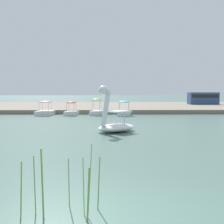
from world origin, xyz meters
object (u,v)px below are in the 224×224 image
at_px(swan_boat, 115,123).
at_px(pedal_boat_pink, 45,111).
at_px(pedal_boat_cyan, 124,111).
at_px(parked_van, 203,98).
at_px(pedal_boat_lime, 97,111).
at_px(pedal_boat_red, 71,111).

height_order(swan_boat, pedal_boat_pink, swan_boat).
bearing_deg(pedal_boat_pink, pedal_boat_cyan, -2.51).
distance_m(pedal_boat_cyan, pedal_boat_pink, 8.00).
distance_m(swan_boat, parked_van, 30.50).
bearing_deg(pedal_boat_lime, pedal_boat_red, -172.67).
bearing_deg(pedal_boat_cyan, parked_van, 48.69).
relative_size(pedal_boat_lime, parked_van, 0.49).
xyz_separation_m(pedal_boat_lime, pedal_boat_red, (-2.54, -0.33, -0.02)).
height_order(swan_boat, pedal_boat_red, swan_boat).
bearing_deg(swan_boat, parked_van, 61.10).
distance_m(pedal_boat_cyan, pedal_boat_lime, 2.83).
distance_m(swan_boat, pedal_boat_red, 12.20).
distance_m(pedal_boat_lime, pedal_boat_red, 2.56).
bearing_deg(pedal_boat_red, swan_boat, -70.37).
relative_size(pedal_boat_cyan, pedal_boat_lime, 1.06).
xyz_separation_m(swan_boat, pedal_boat_lime, (-1.56, 11.82, -0.08)).
relative_size(pedal_boat_pink, parked_van, 0.53).
relative_size(pedal_boat_cyan, parked_van, 0.52).
relative_size(pedal_boat_lime, pedal_boat_pink, 0.92).
relative_size(pedal_boat_red, parked_van, 0.44).
relative_size(swan_boat, parked_van, 0.62).
distance_m(swan_boat, pedal_boat_cyan, 11.38).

